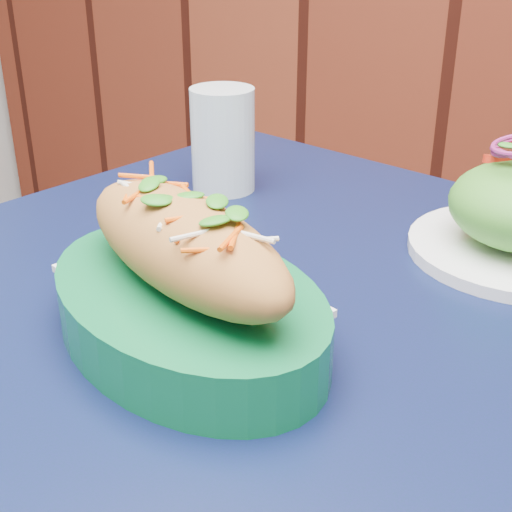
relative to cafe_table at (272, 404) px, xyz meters
The scene contains 3 objects.
cafe_table is the anchor object (origin of this frame).
banh_mi_basket 0.16m from the cafe_table, 121.31° to the right, with size 0.31×0.25×0.13m.
water_glass 0.34m from the cafe_table, 135.01° to the left, with size 0.07×0.07×0.12m, color silver.
Camera 1 is at (-0.19, 1.34, 1.05)m, focal length 50.00 mm.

